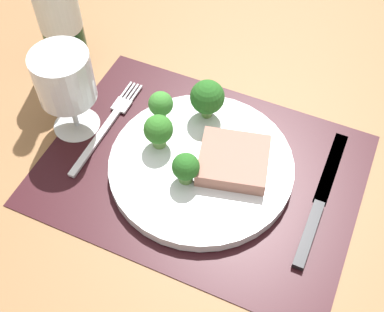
{
  "coord_description": "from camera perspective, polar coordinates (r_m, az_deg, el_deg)",
  "views": [
    {
      "loc": [
        15.01,
        -36.83,
        56.54
      ],
      "look_at": [
        -1.55,
        0.43,
        1.9
      ],
      "focal_mm": 46.6,
      "sensor_mm": 36.0,
      "label": 1
    }
  ],
  "objects": [
    {
      "name": "broccoli_front_edge",
      "position": [
        0.7,
        1.76,
        6.71
      ],
      "size": [
        4.91,
        4.91,
        6.2
      ],
      "color": "#5B8942",
      "rests_on": "plate"
    },
    {
      "name": "broccoli_back_left",
      "position": [
        0.64,
        -0.72,
        -1.33
      ],
      "size": [
        3.63,
        3.63,
        4.67
      ],
      "color": "#5B8942",
      "rests_on": "plate"
    },
    {
      "name": "wine_glass",
      "position": [
        0.7,
        -14.18,
        8.51
      ],
      "size": [
        7.97,
        7.97,
        13.55
      ],
      "color": "silver",
      "rests_on": "ground_plane"
    },
    {
      "name": "ground_plane",
      "position": [
        0.7,
        1.01,
        -2.32
      ],
      "size": [
        140.0,
        110.0,
        3.0
      ],
      "primitive_type": "cube",
      "color": "brown"
    },
    {
      "name": "steak",
      "position": [
        0.67,
        4.78,
        -0.49
      ],
      "size": [
        10.93,
        10.53,
        2.19
      ],
      "primitive_type": "cube",
      "rotation": [
        0.0,
        0.0,
        0.24
      ],
      "color": "#9E6B5B",
      "rests_on": "plate"
    },
    {
      "name": "knife",
      "position": [
        0.67,
        14.24,
        -5.59
      ],
      "size": [
        1.8,
        23.0,
        0.8
      ],
      "rotation": [
        0.0,
        0.0,
        0.03
      ],
      "color": "black",
      "rests_on": "placemat"
    },
    {
      "name": "broccoli_center",
      "position": [
        0.71,
        -3.6,
        5.92
      ],
      "size": [
        3.57,
        3.57,
        4.67
      ],
      "color": "#6B994C",
      "rests_on": "plate"
    },
    {
      "name": "fork",
      "position": [
        0.74,
        -9.68,
        3.48
      ],
      "size": [
        2.4,
        19.2,
        0.5
      ],
      "rotation": [
        0.0,
        0.0,
        0.03
      ],
      "color": "silver",
      "rests_on": "placemat"
    },
    {
      "name": "broccoli_near_fork",
      "position": [
        0.67,
        -3.86,
        2.97
      ],
      "size": [
        4.04,
        4.04,
        5.23
      ],
      "color": "#6B994C",
      "rests_on": "plate"
    },
    {
      "name": "placemat",
      "position": [
        0.69,
        1.03,
        -1.55
      ],
      "size": [
        43.02,
        31.84,
        0.3
      ],
      "primitive_type": "cube",
      "color": "black",
      "rests_on": "ground_plane"
    },
    {
      "name": "plate",
      "position": [
        0.68,
        1.04,
        -1.09
      ],
      "size": [
        25.28,
        25.28,
        1.6
      ],
      "primitive_type": "cylinder",
      "color": "silver",
      "rests_on": "placemat"
    }
  ]
}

